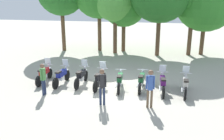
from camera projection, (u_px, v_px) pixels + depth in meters
The scene contains 15 objects.
ground_plane at pixel (110, 88), 13.54m from camera, with size 80.00×80.00×0.00m, color #ADA899.
motorcycle_0 at pixel (44, 74), 14.32m from camera, with size 0.62×2.19×1.37m.
motorcycle_1 at pixel (62, 76), 13.97m from camera, with size 0.62×2.19×1.37m.
motorcycle_2 at pixel (81, 76), 13.89m from camera, with size 0.62×2.19×1.37m.
motorcycle_3 at pixel (100, 79), 13.47m from camera, with size 0.62×2.19×1.37m.
motorcycle_4 at pixel (120, 80), 13.22m from camera, with size 0.62×2.19×0.99m.
motorcycle_5 at pixel (141, 80), 13.20m from camera, with size 0.62×2.19×0.99m.
motorcycle_6 at pixel (163, 83), 12.74m from camera, with size 0.62×2.19×1.37m.
motorcycle_7 at pixel (185, 84), 12.55m from camera, with size 0.62×2.19×1.37m.
person_0 at pixel (150, 86), 10.75m from camera, with size 0.41×0.27×1.81m.
person_1 at pixel (102, 84), 11.08m from camera, with size 0.41×0.29×1.75m.
person_2 at pixel (43, 77), 12.28m from camera, with size 0.25×0.41×1.67m.
tree_2 at pixel (115, 0), 21.01m from camera, with size 3.76×3.76×6.61m.
tree_3 at pixel (124, 4), 21.87m from camera, with size 4.23×4.23×6.54m.
tree_6 at pixel (206, 0), 20.38m from camera, with size 5.34×5.34×7.39m.
Camera 1 is at (2.92, -12.36, 4.80)m, focal length 38.42 mm.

